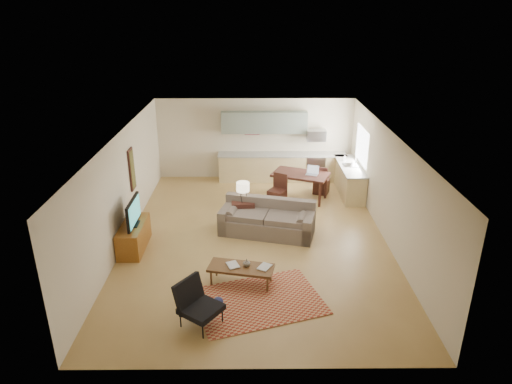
{
  "coord_description": "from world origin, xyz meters",
  "views": [
    {
      "loc": [
        -0.08,
        -10.27,
        5.5
      ],
      "look_at": [
        0.0,
        0.3,
        1.15
      ],
      "focal_mm": 32.0,
      "sensor_mm": 36.0,
      "label": 1
    }
  ],
  "objects_px": {
    "coffee_table": "(241,275)",
    "dining_table": "(300,186)",
    "tv_credenza": "(134,236)",
    "console_table": "(243,214)",
    "armchair": "(201,305)",
    "sofa": "(267,218)"
  },
  "relations": [
    {
      "from": "dining_table",
      "to": "armchair",
      "type": "bearing_deg",
      "value": -89.49
    },
    {
      "from": "coffee_table",
      "to": "armchair",
      "type": "xyz_separation_m",
      "value": [
        -0.7,
        -1.35,
        0.23
      ]
    },
    {
      "from": "coffee_table",
      "to": "tv_credenza",
      "type": "bearing_deg",
      "value": 161.43
    },
    {
      "from": "tv_credenza",
      "to": "dining_table",
      "type": "xyz_separation_m",
      "value": [
        4.31,
        3.02,
        0.09
      ]
    },
    {
      "from": "coffee_table",
      "to": "dining_table",
      "type": "bearing_deg",
      "value": 81.68
    },
    {
      "from": "sofa",
      "to": "coffee_table",
      "type": "xyz_separation_m",
      "value": [
        -0.62,
        -2.3,
        -0.22
      ]
    },
    {
      "from": "armchair",
      "to": "sofa",
      "type": "bearing_deg",
      "value": 15.96
    },
    {
      "from": "coffee_table",
      "to": "armchair",
      "type": "relative_size",
      "value": 1.59
    },
    {
      "from": "sofa",
      "to": "dining_table",
      "type": "height_order",
      "value": "sofa"
    },
    {
      "from": "armchair",
      "to": "tv_credenza",
      "type": "bearing_deg",
      "value": 69.55
    },
    {
      "from": "tv_credenza",
      "to": "console_table",
      "type": "distance_m",
      "value": 2.89
    },
    {
      "from": "armchair",
      "to": "console_table",
      "type": "relative_size",
      "value": 1.24
    },
    {
      "from": "sofa",
      "to": "armchair",
      "type": "xyz_separation_m",
      "value": [
        -1.32,
        -3.64,
        0.0
      ]
    },
    {
      "from": "armchair",
      "to": "dining_table",
      "type": "distance_m",
      "value": 6.38
    },
    {
      "from": "coffee_table",
      "to": "tv_credenza",
      "type": "distance_m",
      "value": 3.05
    },
    {
      "from": "sofa",
      "to": "dining_table",
      "type": "xyz_separation_m",
      "value": [
        1.07,
        2.27,
        -0.02
      ]
    },
    {
      "from": "coffee_table",
      "to": "console_table",
      "type": "bearing_deg",
      "value": 102.03
    },
    {
      "from": "console_table",
      "to": "sofa",
      "type": "bearing_deg",
      "value": -38.86
    },
    {
      "from": "sofa",
      "to": "armchair",
      "type": "relative_size",
      "value": 2.86
    },
    {
      "from": "tv_credenza",
      "to": "dining_table",
      "type": "distance_m",
      "value": 5.27
    },
    {
      "from": "console_table",
      "to": "armchair",
      "type": "bearing_deg",
      "value": -102.19
    },
    {
      "from": "tv_credenza",
      "to": "console_table",
      "type": "height_order",
      "value": "console_table"
    }
  ]
}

